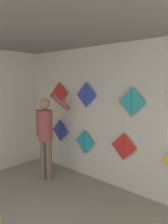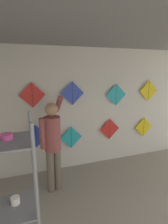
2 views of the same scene
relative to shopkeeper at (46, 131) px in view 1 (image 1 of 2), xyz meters
The scene contains 9 objects.
back_panel 1.34m from the shopkeeper, 34.11° to the left, with size 5.27×0.06×2.80m, color silver.
ceiling_slab 2.45m from the shopkeeper, 50.65° to the right, with size 5.27×4.81×0.04m, color gray.
shopkeeper is the anchor object (origin of this frame).
kite_0 0.71m from the shopkeeper, 113.20° to the left, with size 0.53×0.01×0.53m.
kite_1 0.87m from the shopkeeper, 50.81° to the left, with size 0.53×0.01×0.53m.
kite_2 1.65m from the shopkeeper, 22.92° to the left, with size 0.53×0.01×0.53m.
kite_4 1.03m from the shopkeeper, 114.05° to the left, with size 0.53×0.01×0.53m.
kite_5 1.14m from the shopkeeper, 48.53° to the left, with size 0.53×0.01×0.53m.
kite_6 1.90m from the shopkeeper, 21.12° to the left, with size 0.53×0.01×0.53m.
Camera 1 is at (2.54, 0.50, 2.10)m, focal length 35.00 mm.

